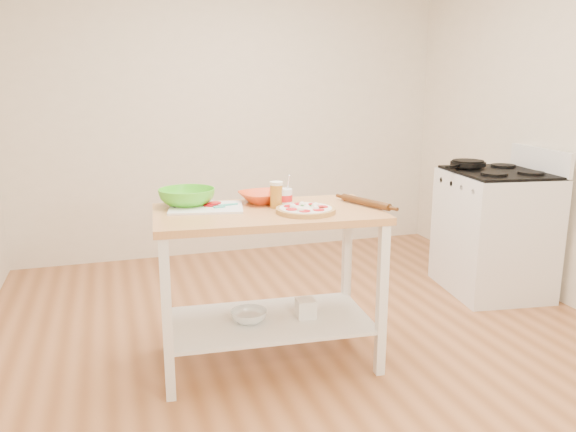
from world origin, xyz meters
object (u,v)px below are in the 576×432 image
at_px(prep_island, 268,254).
at_px(skillet, 467,164).
at_px(cutting_board, 206,207).
at_px(yogurt_tub, 285,198).
at_px(orange_bowl, 263,197).
at_px(rolling_pin, 365,203).
at_px(green_bowl, 187,197).
at_px(knife, 188,204).
at_px(gas_stove, 494,231).
at_px(shelf_glass_bowl, 249,316).
at_px(spatula, 225,206).
at_px(pizza, 306,209).
at_px(shelf_bin, 306,308).
at_px(beer_pint, 276,195).

distance_m(prep_island, skillet, 2.01).
bearing_deg(cutting_board, skillet, 27.65).
relative_size(skillet, yogurt_tub, 2.20).
bearing_deg(orange_bowl, rolling_pin, -27.31).
xyz_separation_m(prep_island, yogurt_tub, (0.12, 0.05, 0.30)).
distance_m(green_bowl, rolling_pin, 1.01).
distance_m(prep_island, knife, 0.53).
bearing_deg(gas_stove, green_bowl, -163.80).
bearing_deg(prep_island, shelf_glass_bowl, -179.39).
xyz_separation_m(skillet, cutting_board, (-2.14, -0.63, -0.07)).
distance_m(green_bowl, yogurt_tub, 0.55).
distance_m(gas_stove, shelf_glass_bowl, 2.17).
bearing_deg(gas_stove, cutting_board, -161.07).
height_order(gas_stove, skillet, gas_stove).
xyz_separation_m(orange_bowl, rolling_pin, (0.53, -0.27, -0.01)).
bearing_deg(orange_bowl, spatula, -160.42).
height_order(orange_bowl, green_bowl, green_bowl).
bearing_deg(prep_island, skillet, 23.19).
height_order(gas_stove, pizza, gas_stove).
distance_m(skillet, spatula, 2.14).
distance_m(shelf_glass_bowl, shelf_bin, 0.33).
relative_size(green_bowl, shelf_bin, 2.98).
bearing_deg(knife, orange_bowl, -26.61).
bearing_deg(shelf_bin, skillet, 26.87).
xyz_separation_m(cutting_board, spatula, (0.10, -0.03, 0.01)).
relative_size(cutting_board, rolling_pin, 1.24).
bearing_deg(spatula, yogurt_tub, -20.09).
xyz_separation_m(prep_island, cutting_board, (-0.32, 0.15, 0.26)).
height_order(prep_island, rolling_pin, rolling_pin).
relative_size(knife, beer_pint, 1.69).
xyz_separation_m(skillet, pizza, (-1.64, -0.90, -0.06)).
xyz_separation_m(pizza, green_bowl, (-0.58, 0.36, 0.03)).
relative_size(cutting_board, green_bowl, 1.42).
distance_m(prep_island, pizza, 0.34).
height_order(gas_stove, shelf_bin, gas_stove).
bearing_deg(prep_island, knife, 151.51).
relative_size(skillet, shelf_bin, 3.78).
xyz_separation_m(skillet, shelf_bin, (-1.61, -0.81, -0.66)).
distance_m(knife, rolling_pin, 1.00).
bearing_deg(beer_pint, spatula, 166.26).
distance_m(spatula, rolling_pin, 0.79).
distance_m(orange_bowl, rolling_pin, 0.59).
distance_m(cutting_board, spatula, 0.11).
height_order(pizza, knife, pizza).
relative_size(skillet, spatula, 2.72).
height_order(prep_island, shelf_glass_bowl, prep_island).
distance_m(prep_island, green_bowl, 0.56).
xyz_separation_m(beer_pint, rolling_pin, (0.49, -0.12, -0.05)).
xyz_separation_m(pizza, orange_bowl, (-0.15, 0.32, 0.02)).
distance_m(rolling_pin, shelf_glass_bowl, 0.92).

